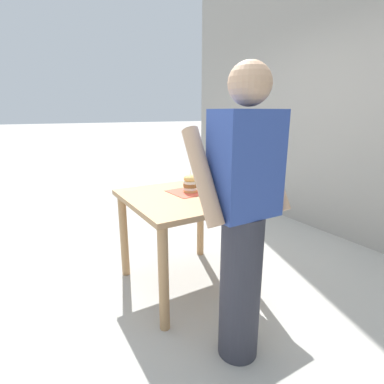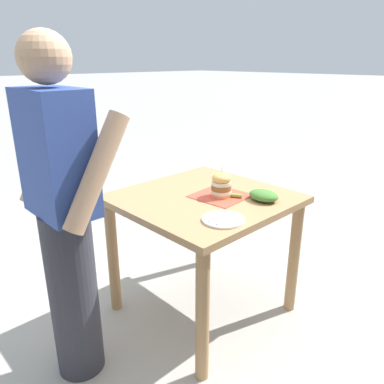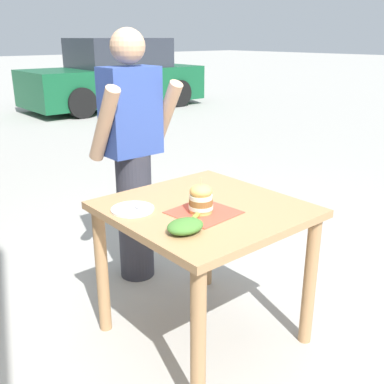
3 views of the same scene
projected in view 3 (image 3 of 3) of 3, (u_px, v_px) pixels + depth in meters
ground_plane at (203, 334)px, 2.61m from camera, size 80.00×80.00×0.00m
patio_table at (204, 230)px, 2.39m from camera, size 0.92×0.95×0.80m
serving_paper at (204, 212)px, 2.25m from camera, size 0.32×0.32×0.00m
sandwich at (201, 199)px, 2.23m from camera, size 0.12×0.12×0.18m
pickle_spear at (196, 216)px, 2.17m from camera, size 0.09×0.06×0.02m
side_plate_with_forks at (133, 209)px, 2.28m from camera, size 0.22×0.22×0.02m
side_salad at (185, 226)px, 2.02m from camera, size 0.18×0.14×0.06m
diner_across_table at (133, 156)px, 2.98m from camera, size 0.55×0.35×1.69m
parked_car_near_curb at (116, 77)px, 10.65m from camera, size 4.21×1.86×1.60m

